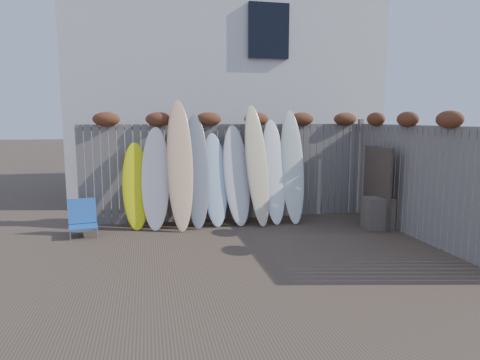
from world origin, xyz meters
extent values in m
plane|color=#493A2D|center=(0.00, 0.00, 0.00)|extent=(80.00, 80.00, 0.00)
cube|color=slate|center=(0.00, 2.40, 1.00)|extent=(6.00, 0.10, 2.00)
cube|color=slate|center=(3.00, 2.40, 1.05)|extent=(0.10, 0.10, 2.10)
ellipsoid|color=brown|center=(-2.40, 2.36, 2.10)|extent=(0.52, 0.28, 0.28)
ellipsoid|color=brown|center=(-1.40, 2.36, 2.10)|extent=(0.52, 0.28, 0.28)
ellipsoid|color=brown|center=(-0.40, 2.36, 2.10)|extent=(0.52, 0.28, 0.28)
ellipsoid|color=brown|center=(0.60, 2.36, 2.10)|extent=(0.52, 0.28, 0.28)
ellipsoid|color=brown|center=(1.60, 2.36, 2.10)|extent=(0.52, 0.28, 0.28)
ellipsoid|color=brown|center=(2.60, 2.36, 2.10)|extent=(0.52, 0.28, 0.28)
cube|color=slate|center=(3.00, 0.20, 1.00)|extent=(0.10, 4.40, 2.00)
ellipsoid|color=brown|center=(2.96, -0.50, 2.10)|extent=(0.28, 0.56, 0.28)
ellipsoid|color=brown|center=(2.96, 0.60, 2.10)|extent=(0.28, 0.56, 0.28)
ellipsoid|color=brown|center=(2.96, 1.70, 2.10)|extent=(0.28, 0.56, 0.28)
cube|color=silver|center=(0.50, 6.50, 3.00)|extent=(8.00, 5.00, 6.00)
cube|color=black|center=(1.30, 3.95, 4.20)|extent=(1.00, 0.12, 1.30)
cube|color=#2254AD|center=(-2.81, 1.57, 0.18)|extent=(0.55, 0.50, 0.03)
cube|color=#2358B1|center=(-2.85, 1.80, 0.43)|extent=(0.51, 0.23, 0.45)
cylinder|color=#9FA0A6|center=(-3.00, 1.35, 0.09)|extent=(0.03, 0.03, 0.18)
cylinder|color=#A3A3AA|center=(-3.06, 1.71, 0.09)|extent=(0.03, 0.03, 0.18)
cylinder|color=#B1B1B9|center=(-2.56, 1.43, 0.09)|extent=(0.03, 0.03, 0.18)
cylinder|color=silver|center=(-2.62, 1.79, 0.09)|extent=(0.03, 0.03, 0.18)
cube|color=#6C5751|center=(2.67, 0.97, 0.30)|extent=(0.56, 0.49, 0.60)
cube|color=#3A2A23|center=(2.76, 1.19, 0.79)|extent=(0.08, 1.05, 1.57)
ellipsoid|color=#ECF208|center=(-1.88, 2.03, 0.83)|extent=(0.52, 0.61, 1.66)
ellipsoid|color=white|center=(-1.50, 1.97, 0.98)|extent=(0.61, 0.75, 1.96)
ellipsoid|color=#E4B876|center=(-1.04, 1.87, 1.24)|extent=(0.51, 0.87, 2.48)
ellipsoid|color=slate|center=(-0.71, 1.96, 1.10)|extent=(0.52, 0.79, 2.20)
ellipsoid|color=silver|center=(-0.34, 1.98, 0.91)|extent=(0.51, 0.67, 1.83)
ellipsoid|color=silver|center=(0.10, 1.97, 0.99)|extent=(0.58, 0.74, 1.98)
ellipsoid|color=beige|center=(0.50, 1.91, 1.20)|extent=(0.53, 0.88, 2.39)
ellipsoid|color=white|center=(0.86, 1.95, 1.05)|extent=(0.51, 0.76, 2.10)
ellipsoid|color=silver|center=(1.26, 1.94, 1.15)|extent=(0.55, 0.85, 2.29)
camera|label=1|loc=(-1.64, -6.35, 2.12)|focal=32.00mm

